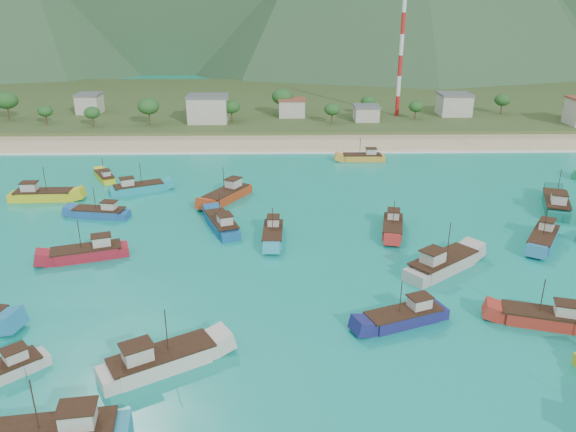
{
  "coord_description": "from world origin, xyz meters",
  "views": [
    {
      "loc": [
        -5.67,
        -67.03,
        36.13
      ],
      "look_at": [
        -4.04,
        18.0,
        3.0
      ],
      "focal_mm": 35.0,
      "sensor_mm": 36.0,
      "label": 1
    }
  ],
  "objects_px": {
    "boat_29": "(543,239)",
    "boat_28": "(101,213)",
    "boat_11": "(273,234)",
    "boat_22": "(405,317)",
    "boat_13": "(88,253)",
    "boat_18": "(0,374)",
    "boat_12": "(222,225)",
    "boat_7": "(363,158)",
    "boat_25": "(105,177)",
    "boat_27": "(43,196)",
    "boat_15": "(138,189)",
    "radio_tower": "(401,55)",
    "boat_20": "(556,205)",
    "boat_24": "(227,195)",
    "boat_21": "(160,361)",
    "boat_6": "(393,227)",
    "boat_5": "(546,319)",
    "boat_23": "(442,265)"
  },
  "relations": [
    {
      "from": "boat_11",
      "to": "boat_22",
      "type": "height_order",
      "value": "boat_22"
    },
    {
      "from": "boat_7",
      "to": "boat_27",
      "type": "bearing_deg",
      "value": 112.95
    },
    {
      "from": "boat_20",
      "to": "boat_15",
      "type": "bearing_deg",
      "value": -167.37
    },
    {
      "from": "boat_20",
      "to": "boat_25",
      "type": "height_order",
      "value": "boat_20"
    },
    {
      "from": "boat_15",
      "to": "boat_18",
      "type": "relative_size",
      "value": 1.26
    },
    {
      "from": "boat_6",
      "to": "boat_24",
      "type": "height_order",
      "value": "boat_24"
    },
    {
      "from": "boat_7",
      "to": "boat_21",
      "type": "xyz_separation_m",
      "value": [
        -32.61,
        -79.67,
        0.22
      ]
    },
    {
      "from": "boat_29",
      "to": "boat_21",
      "type": "bearing_deg",
      "value": 63.21
    },
    {
      "from": "boat_13",
      "to": "boat_20",
      "type": "distance_m",
      "value": 81.08
    },
    {
      "from": "boat_13",
      "to": "boat_18",
      "type": "height_order",
      "value": "boat_13"
    },
    {
      "from": "boat_7",
      "to": "boat_21",
      "type": "relative_size",
      "value": 0.82
    },
    {
      "from": "boat_25",
      "to": "boat_15",
      "type": "bearing_deg",
      "value": -72.68
    },
    {
      "from": "boat_5",
      "to": "boat_18",
      "type": "xyz_separation_m",
      "value": [
        -59.88,
        -8.95,
        -0.15
      ]
    },
    {
      "from": "boat_6",
      "to": "boat_18",
      "type": "relative_size",
      "value": 1.22
    },
    {
      "from": "boat_6",
      "to": "boat_20",
      "type": "xyz_separation_m",
      "value": [
        31.69,
        9.52,
        0.31
      ]
    },
    {
      "from": "boat_12",
      "to": "boat_7",
      "type": "bearing_deg",
      "value": 33.61
    },
    {
      "from": "boat_20",
      "to": "boat_24",
      "type": "height_order",
      "value": "boat_20"
    },
    {
      "from": "radio_tower",
      "to": "boat_11",
      "type": "height_order",
      "value": "radio_tower"
    },
    {
      "from": "radio_tower",
      "to": "boat_22",
      "type": "bearing_deg",
      "value": -100.84
    },
    {
      "from": "boat_29",
      "to": "boat_20",
      "type": "bearing_deg",
      "value": -87.74
    },
    {
      "from": "radio_tower",
      "to": "boat_23",
      "type": "bearing_deg",
      "value": -97.87
    },
    {
      "from": "boat_5",
      "to": "boat_27",
      "type": "xyz_separation_m",
      "value": [
        -76.58,
        45.48,
        0.12
      ]
    },
    {
      "from": "boat_6",
      "to": "boat_28",
      "type": "bearing_deg",
      "value": 3.67
    },
    {
      "from": "boat_29",
      "to": "boat_7",
      "type": "bearing_deg",
      "value": -32.88
    },
    {
      "from": "boat_29",
      "to": "boat_28",
      "type": "bearing_deg",
      "value": 23.31
    },
    {
      "from": "boat_28",
      "to": "boat_22",
      "type": "bearing_deg",
      "value": -117.83
    },
    {
      "from": "boat_13",
      "to": "boat_15",
      "type": "height_order",
      "value": "boat_13"
    },
    {
      "from": "boat_25",
      "to": "boat_27",
      "type": "xyz_separation_m",
      "value": [
        -8.19,
        -12.76,
        0.36
      ]
    },
    {
      "from": "boat_5",
      "to": "boat_22",
      "type": "bearing_deg",
      "value": 104.69
    },
    {
      "from": "boat_6",
      "to": "boat_27",
      "type": "distance_m",
      "value": 66.13
    },
    {
      "from": "boat_13",
      "to": "boat_24",
      "type": "bearing_deg",
      "value": -53.95
    },
    {
      "from": "boat_11",
      "to": "boat_20",
      "type": "relative_size",
      "value": 0.75
    },
    {
      "from": "boat_6",
      "to": "boat_27",
      "type": "bearing_deg",
      "value": -2.45
    },
    {
      "from": "boat_13",
      "to": "boat_23",
      "type": "bearing_deg",
      "value": -113.91
    },
    {
      "from": "boat_15",
      "to": "boat_6",
      "type": "bearing_deg",
      "value": 41.38
    },
    {
      "from": "boat_7",
      "to": "boat_11",
      "type": "bearing_deg",
      "value": 156.12
    },
    {
      "from": "boat_18",
      "to": "boat_28",
      "type": "distance_m",
      "value": 45.36
    },
    {
      "from": "radio_tower",
      "to": "boat_12",
      "type": "relative_size",
      "value": 3.15
    },
    {
      "from": "boat_22",
      "to": "boat_6",
      "type": "bearing_deg",
      "value": -29.5
    },
    {
      "from": "boat_13",
      "to": "boat_22",
      "type": "height_order",
      "value": "boat_13"
    },
    {
      "from": "boat_5",
      "to": "boat_15",
      "type": "relative_size",
      "value": 1.02
    },
    {
      "from": "boat_5",
      "to": "boat_25",
      "type": "xyz_separation_m",
      "value": [
        -68.39,
        58.23,
        -0.24
      ]
    },
    {
      "from": "boat_5",
      "to": "boat_18",
      "type": "distance_m",
      "value": 60.55
    },
    {
      "from": "boat_21",
      "to": "boat_18",
      "type": "bearing_deg",
      "value": -115.75
    },
    {
      "from": "boat_21",
      "to": "boat_29",
      "type": "xyz_separation_m",
      "value": [
        54.05,
        31.06,
        -0.13
      ]
    },
    {
      "from": "boat_22",
      "to": "boat_29",
      "type": "bearing_deg",
      "value": -71.1
    },
    {
      "from": "boat_18",
      "to": "boat_20",
      "type": "xyz_separation_m",
      "value": [
        78.97,
        47.24,
        0.41
      ]
    },
    {
      "from": "boat_5",
      "to": "boat_7",
      "type": "bearing_deg",
      "value": 26.21
    },
    {
      "from": "boat_24",
      "to": "boat_28",
      "type": "bearing_deg",
      "value": 52.62
    },
    {
      "from": "boat_11",
      "to": "boat_22",
      "type": "distance_m",
      "value": 29.94
    }
  ]
}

